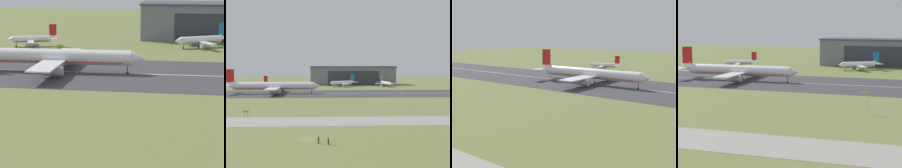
{
  "view_description": "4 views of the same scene",
  "coord_description": "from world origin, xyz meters",
  "views": [
    {
      "loc": [
        16.45,
        -39.93,
        31.22
      ],
      "look_at": [
        -1.43,
        72.83,
        6.35
      ],
      "focal_mm": 85.0,
      "sensor_mm": 36.0,
      "label": 1
    },
    {
      "loc": [
        4.26,
        -74.43,
        17.87
      ],
      "look_at": [
        10.81,
        75.29,
        8.47
      ],
      "focal_mm": 50.0,
      "sensor_mm": 36.0,
      "label": 2
    },
    {
      "loc": [
        48.9,
        -3.11,
        22.74
      ],
      "look_at": [
        -6.89,
        70.31,
        7.79
      ],
      "focal_mm": 50.0,
      "sensor_mm": 36.0,
      "label": 3
    },
    {
      "loc": [
        55.38,
        -63.69,
        26.82
      ],
      "look_at": [
        9.25,
        80.39,
        4.95
      ],
      "focal_mm": 70.0,
      "sensor_mm": 36.0,
      "label": 4
    }
  ],
  "objects": [
    {
      "name": "runway_centreline",
      "position": [
        0.0,
        116.95,
        0.07
      ],
      "size": [
        361.89,
        0.7,
        0.01
      ],
      "primitive_type": "cube",
      "color": "silver",
      "rests_on": "runway_strip"
    },
    {
      "name": "runway_strip",
      "position": [
        0.0,
        116.95,
        0.03
      ],
      "size": [
        402.1,
        48.87,
        0.06
      ],
      "primitive_type": "cube",
      "color": "#3D3D42",
      "rests_on": "ground_plane"
    },
    {
      "name": "airplane_parked_west",
      "position": [
        -49.54,
        168.17,
        2.97
      ],
      "size": [
        21.5,
        18.98,
        9.05
      ],
      "color": "white",
      "rests_on": "ground_plane"
    },
    {
      "name": "airplane_landing",
      "position": [
        -27.06,
        116.63,
        4.63
      ],
      "size": [
        58.28,
        43.19,
        14.99
      ],
      "color": "white",
      "rests_on": "ground_plane"
    },
    {
      "name": "ground_plane",
      "position": [
        0.0,
        58.48,
        0.0
      ],
      "size": [
        642.1,
        642.1,
        0.0
      ],
      "primitive_type": "plane",
      "color": "olive"
    }
  ]
}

